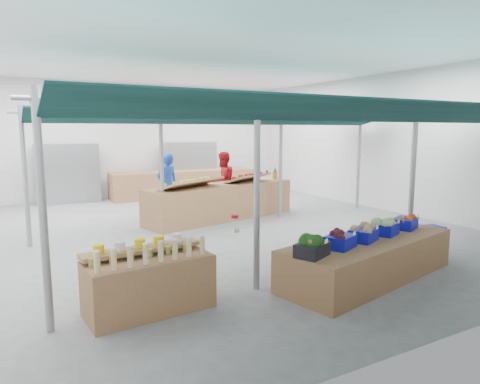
{
  "coord_description": "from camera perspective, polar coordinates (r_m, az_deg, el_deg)",
  "views": [
    {
      "loc": [
        -4.36,
        -9.55,
        2.49
      ],
      "look_at": [
        0.03,
        -1.6,
        1.17
      ],
      "focal_mm": 32.0,
      "sensor_mm": 36.0,
      "label": 1
    }
  ],
  "objects": [
    {
      "name": "crate_broccoli",
      "position": [
        6.28,
        9.58,
        -7.07
      ],
      "size": [
        0.6,
        0.53,
        0.35
      ],
      "rotation": [
        0.0,
        0.0,
        0.43
      ],
      "color": "black",
      "rests_on": "veg_counter"
    },
    {
      "name": "crate_celeriac",
      "position": [
        7.32,
        16.14,
        -5.19
      ],
      "size": [
        0.6,
        0.53,
        0.31
      ],
      "rotation": [
        0.0,
        0.0,
        0.43
      ],
      "color": "#0E129A",
      "rests_on": "veg_counter"
    },
    {
      "name": "hall",
      "position": [
        11.82,
        -7.35,
        8.96
      ],
      "size": [
        13.0,
        13.0,
        13.0
      ],
      "color": "silver",
      "rests_on": "ground"
    },
    {
      "name": "veg_counter",
      "position": [
        7.61,
        16.8,
        -8.5
      ],
      "size": [
        3.67,
        1.88,
        0.68
      ],
      "primitive_type": "cube",
      "rotation": [
        0.0,
        0.0,
        0.21
      ],
      "color": "brown",
      "rests_on": "floor"
    },
    {
      "name": "apple_heap_yellow",
      "position": [
        11.23,
        -6.44,
        1.35
      ],
      "size": [
        2.01,
        1.47,
        0.27
      ],
      "rotation": [
        0.0,
        0.0,
        0.46
      ],
      "color": "#997247",
      "rests_on": "fruit_counter"
    },
    {
      "name": "pineapple",
      "position": [
        13.3,
        4.69,
        2.51
      ],
      "size": [
        0.14,
        0.14,
        0.39
      ],
      "rotation": [
        0.0,
        0.0,
        0.46
      ],
      "color": "#8C6019",
      "rests_on": "fruit_counter"
    },
    {
      "name": "sparrow",
      "position": [
        6.07,
        9.53,
        -6.74
      ],
      "size": [
        0.12,
        0.09,
        0.11
      ],
      "rotation": [
        0.0,
        0.0,
        0.43
      ],
      "color": "brown",
      "rests_on": "crate_broccoli"
    },
    {
      "name": "apple_heap_red",
      "position": [
        12.5,
        1.09,
        2.1
      ],
      "size": [
        1.65,
        1.29,
        0.27
      ],
      "rotation": [
        0.0,
        0.0,
        0.46
      ],
      "color": "#997247",
      "rests_on": "fruit_counter"
    },
    {
      "name": "crate_beets",
      "position": [
        6.81,
        13.23,
        -6.18
      ],
      "size": [
        0.6,
        0.53,
        0.29
      ],
      "rotation": [
        0.0,
        0.0,
        0.43
      ],
      "color": "#0E129A",
      "rests_on": "veg_counter"
    },
    {
      "name": "crate_stack",
      "position": [
        9.25,
        23.88,
        -6.09
      ],
      "size": [
        0.56,
        0.43,
        0.61
      ],
      "primitive_type": "cube",
      "rotation": [
        0.0,
        0.0,
        -0.15
      ],
      "color": "#0E129A",
      "rests_on": "floor"
    },
    {
      "name": "pole_ribbon",
      "position": [
        6.92,
        -0.66,
        -3.47
      ],
      "size": [
        0.12,
        0.12,
        0.28
      ],
      "color": "#B20B24",
      "rests_on": "pole_grid"
    },
    {
      "name": "vendor_left",
      "position": [
        12.55,
        -9.66,
        0.94
      ],
      "size": [
        0.75,
        0.58,
        1.83
      ],
      "primitive_type": "imported",
      "rotation": [
        0.0,
        0.0,
        3.37
      ],
      "color": "#1C44B7",
      "rests_on": "floor"
    },
    {
      "name": "fruit_counter",
      "position": [
        12.07,
        -2.49,
        -1.27
      ],
      "size": [
        4.7,
        2.09,
        0.98
      ],
      "primitive_type": "cube",
      "rotation": [
        0.0,
        0.0,
        0.23
      ],
      "color": "brown",
      "rests_on": "floor"
    },
    {
      "name": "crate_carrots",
      "position": [
        8.48,
        21.15,
        -3.83
      ],
      "size": [
        0.6,
        0.53,
        0.29
      ],
      "rotation": [
        0.0,
        0.0,
        0.43
      ],
      "color": "#0E129A",
      "rests_on": "veg_counter"
    },
    {
      "name": "awnings",
      "position": [
        9.33,
        4.39,
        10.03
      ],
      "size": [
        9.5,
        7.08,
        0.3
      ],
      "color": "black",
      "rests_on": "pole_grid"
    },
    {
      "name": "far_counter",
      "position": [
        16.3,
        -7.48,
        1.15
      ],
      "size": [
        5.46,
        1.27,
        0.98
      ],
      "primitive_type": "cube",
      "rotation": [
        0.0,
        0.0,
        -0.03
      ],
      "color": "brown",
      "rests_on": "floor"
    },
    {
      "name": "back_shelving_right",
      "position": [
        16.87,
        -6.64,
        3.15
      ],
      "size": [
        2.0,
        0.5,
        2.0
      ],
      "primitive_type": "cube",
      "color": "#B23F33",
      "rests_on": "floor"
    },
    {
      "name": "vendor_right",
      "position": [
        13.25,
        -2.29,
        1.44
      ],
      "size": [
        1.02,
        0.88,
        1.83
      ],
      "primitive_type": "imported",
      "rotation": [
        0.0,
        0.0,
        3.37
      ],
      "color": "#A7141C",
      "rests_on": "floor"
    },
    {
      "name": "back_shelving_left",
      "position": [
        15.73,
        -21.99,
        2.24
      ],
      "size": [
        2.0,
        0.5,
        2.0
      ],
      "primitive_type": "cube",
      "color": "#B23F33",
      "rests_on": "floor"
    },
    {
      "name": "pole_grid",
      "position": [
        9.35,
        4.33,
        4.09
      ],
      "size": [
        10.0,
        4.6,
        3.0
      ],
      "color": "gray",
      "rests_on": "floor"
    },
    {
      "name": "crate_cabbage",
      "position": [
        7.89,
        18.84,
        -4.25
      ],
      "size": [
        0.6,
        0.53,
        0.35
      ],
      "rotation": [
        0.0,
        0.0,
        0.43
      ],
      "color": "#0E129A",
      "rests_on": "veg_counter"
    },
    {
      "name": "floor",
      "position": [
        10.79,
        -4.26,
        -5.09
      ],
      "size": [
        13.0,
        13.0,
        0.0
      ],
      "primitive_type": "plane",
      "color": "slate",
      "rests_on": "ground"
    },
    {
      "name": "bottle_shelf",
      "position": [
        6.17,
        -12.14,
        -11.54
      ],
      "size": [
        1.75,
        1.17,
        1.04
      ],
      "rotation": [
        0.0,
        0.0,
        0.08
      ],
      "color": "brown",
      "rests_on": "floor"
    }
  ]
}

